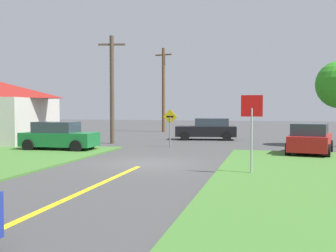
# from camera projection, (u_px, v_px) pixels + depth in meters

# --- Properties ---
(ground_plane) EXTENTS (120.00, 120.00, 0.00)m
(ground_plane) POSITION_uv_depth(u_px,v_px,m) (146.00, 164.00, 17.43)
(ground_plane) COLOR #414141
(lane_stripe_center) EXTENTS (0.20, 14.00, 0.01)m
(lane_stripe_center) POSITION_uv_depth(u_px,v_px,m) (47.00, 208.00, 9.68)
(lane_stripe_center) COLOR yellow
(lane_stripe_center) RESTS_ON ground
(stop_sign) EXTENTS (0.76, 0.07, 2.85)m
(stop_sign) POSITION_uv_depth(u_px,v_px,m) (252.00, 119.00, 14.38)
(stop_sign) COLOR #9EA0A8
(stop_sign) RESTS_ON ground
(car_approaching_junction) EXTENTS (4.69, 2.38, 1.62)m
(car_approaching_junction) POSITION_uv_depth(u_px,v_px,m) (207.00, 129.00, 30.45)
(car_approaching_junction) COLOR black
(car_approaching_junction) RESTS_ON ground
(car_on_crossroad) EXTENTS (2.62, 4.13, 1.62)m
(car_on_crossroad) POSITION_uv_depth(u_px,v_px,m) (310.00, 139.00, 20.64)
(car_on_crossroad) COLOR red
(car_on_crossroad) RESTS_ON ground
(parked_car_near_building) EXTENTS (4.19, 1.98, 1.62)m
(parked_car_near_building) POSITION_uv_depth(u_px,v_px,m) (59.00, 136.00, 22.73)
(parked_car_near_building) COLOR #196B33
(parked_car_near_building) RESTS_ON ground
(utility_pole_mid) EXTENTS (1.78, 0.50, 7.19)m
(utility_pole_mid) POSITION_uv_depth(u_px,v_px,m) (112.00, 88.00, 27.10)
(utility_pole_mid) COLOR #4E3F31
(utility_pole_mid) RESTS_ON ground
(utility_pole_far) EXTENTS (1.77, 0.56, 8.32)m
(utility_pole_far) POSITION_uv_depth(u_px,v_px,m) (164.00, 89.00, 40.28)
(utility_pole_far) COLOR brown
(utility_pole_far) RESTS_ON ground
(direction_sign) EXTENTS (0.90, 0.12, 2.32)m
(direction_sign) POSITION_uv_depth(u_px,v_px,m) (170.00, 124.00, 24.72)
(direction_sign) COLOR slate
(direction_sign) RESTS_ON ground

